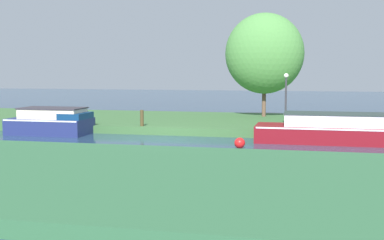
{
  "coord_description": "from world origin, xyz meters",
  "views": [
    {
      "loc": [
        6.84,
        -22.58,
        3.29
      ],
      "look_at": [
        1.37,
        1.2,
        0.9
      ],
      "focal_mm": 47.56,
      "sensor_mm": 36.0,
      "label": 1
    }
  ],
  "objects": [
    {
      "name": "maroon_narrowboat",
      "position": [
        9.0,
        1.2,
        0.6
      ],
      "size": [
        8.89,
        2.16,
        1.37
      ],
      "color": "maroon",
      "rests_on": "ground_plane"
    },
    {
      "name": "mooring_post_near",
      "position": [
        -1.58,
        2.44,
        0.82
      ],
      "size": [
        0.18,
        0.18,
        0.84
      ],
      "primitive_type": "cylinder",
      "color": "#44371E",
      "rests_on": "riverbank_far"
    },
    {
      "name": "riverbank_far",
      "position": [
        0.0,
        7.0,
        0.2
      ],
      "size": [
        72.0,
        10.0,
        0.4
      ],
      "primitive_type": "cube",
      "color": "#376033",
      "rests_on": "ground_plane"
    },
    {
      "name": "lamp_post",
      "position": [
        5.71,
        3.62,
        2.14
      ],
      "size": [
        0.24,
        0.24,
        2.74
      ],
      "color": "#333338",
      "rests_on": "riverbank_far"
    },
    {
      "name": "riverbank_near",
      "position": [
        0.0,
        -9.0,
        0.2
      ],
      "size": [
        72.0,
        10.0,
        0.4
      ],
      "primitive_type": "cube",
      "color": "#2C5D39",
      "rests_on": "ground_plane"
    },
    {
      "name": "willow_tree_left",
      "position": [
        4.12,
        9.26,
        4.32
      ],
      "size": [
        4.86,
        3.72,
        6.41
      ],
      "color": "brown",
      "rests_on": "riverbank_far"
    },
    {
      "name": "ground_plane",
      "position": [
        0.0,
        0.0,
        0.0
      ],
      "size": [
        120.0,
        120.0,
        0.0
      ],
      "primitive_type": "plane",
      "color": "navy"
    },
    {
      "name": "channel_buoy",
      "position": [
        4.04,
        -1.4,
        0.23
      ],
      "size": [
        0.46,
        0.46,
        0.46
      ],
      "primitive_type": "sphere",
      "color": "red",
      "rests_on": "ground_plane"
    },
    {
      "name": "mooring_post_far",
      "position": [
        -6.48,
        2.44,
        0.73
      ],
      "size": [
        0.15,
        0.15,
        0.66
      ],
      "primitive_type": "cylinder",
      "color": "#552F21",
      "rests_on": "riverbank_far"
    },
    {
      "name": "navy_barge",
      "position": [
        -6.04,
        1.2,
        0.64
      ],
      "size": [
        4.1,
        2.17,
        1.38
      ],
      "color": "navy",
      "rests_on": "ground_plane"
    }
  ]
}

